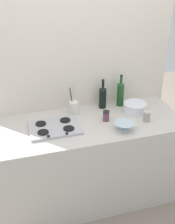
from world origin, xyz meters
The scene contains 11 objects.
ground_plane centered at (0.00, 0.00, 0.00)m, with size 6.00×6.00×0.00m, color gray.
counter_block centered at (0.00, 0.00, 0.45)m, with size 1.80×0.70×0.90m, color beige.
backsplash_panel centered at (0.00, 0.38, 1.07)m, with size 1.90×0.06×2.14m, color beige.
stovetop_hob centered at (-0.31, -0.01, 0.91)m, with size 0.45×0.33×0.04m.
plate_stack centered at (0.51, 0.09, 0.94)m, with size 0.23×0.23×0.09m.
wine_bottle_leftmost centered at (0.23, 0.26, 1.02)m, with size 0.07×0.07×0.30m.
wine_bottle_mid_left centered at (0.42, 0.26, 1.03)m, with size 0.07×0.07×0.33m.
mixing_bowl centered at (0.28, -0.20, 0.94)m, with size 0.18×0.18×0.07m.
utensil_crock centered at (-0.08, 0.21, 0.97)m, with size 0.09×0.09×0.32m.
condiment_jar_front centered at (0.54, -0.11, 0.95)m, with size 0.07×0.07×0.10m.
condiment_jar_rear centered at (0.18, 0.00, 0.95)m, with size 0.06×0.06×0.10m.
Camera 1 is at (-0.62, -2.16, 2.27)m, focal length 45.70 mm.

